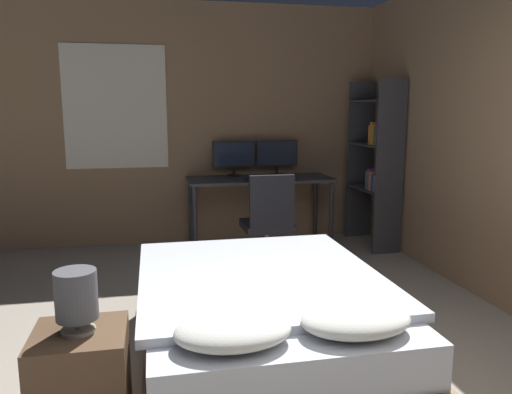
# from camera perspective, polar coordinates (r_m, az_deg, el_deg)

# --- Properties ---
(wall_back) EXTENTS (12.00, 0.08, 2.70)m
(wall_back) POSITION_cam_1_polar(r_m,az_deg,el_deg) (5.82, -3.87, 8.27)
(wall_back) COLOR #8E7051
(wall_back) RESTS_ON ground_plane
(bed) EXTENTS (1.49, 1.97, 0.59)m
(bed) POSITION_cam_1_polar(r_m,az_deg,el_deg) (3.19, 0.80, -13.53)
(bed) COLOR #846647
(bed) RESTS_ON ground_plane
(nightstand) EXTENTS (0.42, 0.42, 0.53)m
(nightstand) POSITION_cam_1_polar(r_m,az_deg,el_deg) (2.62, -19.25, -19.58)
(nightstand) COLOR brown
(nightstand) RESTS_ON ground_plane
(bedside_lamp) EXTENTS (0.19, 0.19, 0.29)m
(bedside_lamp) POSITION_cam_1_polar(r_m,az_deg,el_deg) (2.43, -19.85, -10.62)
(bedside_lamp) COLOR gray
(bedside_lamp) RESTS_ON nightstand
(desk) EXTENTS (1.60, 0.65, 0.77)m
(desk) POSITION_cam_1_polar(r_m,az_deg,el_deg) (5.56, 0.43, 1.29)
(desk) COLOR #38383D
(desk) RESTS_ON ground_plane
(monitor_left) EXTENTS (0.48, 0.16, 0.40)m
(monitor_left) POSITION_cam_1_polar(r_m,az_deg,el_deg) (5.69, -2.54, 4.72)
(monitor_left) COLOR black
(monitor_left) RESTS_ON desk
(monitor_right) EXTENTS (0.48, 0.16, 0.40)m
(monitor_right) POSITION_cam_1_polar(r_m,az_deg,el_deg) (5.79, 2.42, 4.82)
(monitor_right) COLOR black
(monitor_right) RESTS_ON desk
(keyboard) EXTENTS (0.42, 0.13, 0.02)m
(keyboard) POSITION_cam_1_polar(r_m,az_deg,el_deg) (5.33, 0.93, 1.98)
(keyboard) COLOR black
(keyboard) RESTS_ON desk
(computer_mouse) EXTENTS (0.07, 0.05, 0.04)m
(computer_mouse) POSITION_cam_1_polar(r_m,az_deg,el_deg) (5.40, 4.03, 2.16)
(computer_mouse) COLOR black
(computer_mouse) RESTS_ON desk
(office_chair) EXTENTS (0.52, 0.52, 0.93)m
(office_chair) POSITION_cam_1_polar(r_m,az_deg,el_deg) (4.81, 1.39, -3.92)
(office_chair) COLOR black
(office_chair) RESTS_ON ground_plane
(bookshelf) EXTENTS (0.32, 0.78, 1.84)m
(bookshelf) POSITION_cam_1_polar(r_m,az_deg,el_deg) (5.65, 13.71, 4.36)
(bookshelf) COLOR #333338
(bookshelf) RESTS_ON ground_plane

